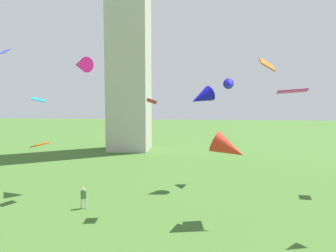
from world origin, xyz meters
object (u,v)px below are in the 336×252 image
Objects in this scene: kite_flying_10 at (40,145)px; person_1 at (84,197)px; kite_flying_2 at (152,101)px; kite_flying_9 at (201,97)px; kite_flying_0 at (292,91)px; kite_flying_3 at (229,148)px; kite_flying_4 at (81,65)px; kite_flying_6 at (267,64)px; kite_flying_8 at (38,100)px; kite_flying_11 at (230,84)px; kite_flying_5 at (5,52)px.

person_1 is at bearing 88.97° from kite_flying_10.
kite_flying_9 is (3.73, 7.26, 0.25)m from kite_flying_2.
person_1 is 0.89× the size of kite_flying_0.
kite_flying_3 is 1.15× the size of kite_flying_4.
kite_flying_2 is 6.79m from kite_flying_3.
kite_flying_3 is at bearing -44.83° from kite_flying_6.
kite_flying_8 is at bearing -129.99° from kite_flying_9.
person_1 is 1.40× the size of kite_flying_2.
kite_flying_8 is 9.26m from kite_flying_10.
kite_flying_2 is 0.39× the size of kite_flying_3.
kite_flying_2 is 10.88m from kite_flying_4.
kite_flying_11 is at bearing 142.25° from kite_flying_4.
kite_flying_6 is at bearing 108.90° from kite_flying_4.
kite_flying_3 is (-3.24, 3.54, -3.89)m from kite_flying_0.
kite_flying_11 is at bearing -71.05° from kite_flying_0.
kite_flying_5 reaches higher than kite_flying_11.
kite_flying_6 is at bearing -31.93° from kite_flying_3.
kite_flying_3 is at bearing -20.75° from kite_flying_9.
kite_flying_9 is at bearing 141.07° from kite_flying_2.
kite_flying_5 is at bearing -107.54° from kite_flying_8.
kite_flying_0 is 1.57× the size of kite_flying_2.
kite_flying_10 is at bearing -36.03° from person_1.
kite_flying_6 is (8.59, 0.74, 2.76)m from kite_flying_2.
kite_flying_2 is 9.05m from kite_flying_6.
kite_flying_10 is at bearing -112.62° from kite_flying_2.
kite_flying_11 is at bearing 135.14° from kite_flying_2.
kite_flying_9 is at bearing -133.73° from kite_flying_5.
kite_flying_10 is (-9.90, 1.90, -3.75)m from kite_flying_2.
kite_flying_9 reaches higher than kite_flying_10.
kite_flying_3 is 1.01× the size of kite_flying_9.
kite_flying_10 is (-18.49, 1.17, -6.51)m from kite_flying_6.
person_1 is 0.90× the size of kite_flying_6.
kite_flying_11 reaches higher than kite_flying_10.
kite_flying_6 is at bearing -155.77° from kite_flying_5.
kite_flying_4 is at bearing -52.86° from kite_flying_8.
kite_flying_9 is 1.77× the size of kite_flying_10.
kite_flying_6 is at bearing -83.77° from kite_flying_11.
kite_flying_3 is at bearing 99.82° from kite_flying_10.
kite_flying_4 reaches higher than person_1.
kite_flying_5 is 20.89m from kite_flying_6.
kite_flying_9 is (-1.94, 9.18, 3.45)m from kite_flying_3.
person_1 is at bearing -100.21° from kite_flying_2.
kite_flying_11 is (18.89, 9.02, -2.41)m from kite_flying_5.
kite_flying_5 reaches higher than kite_flying_0.
kite_flying_0 reaches higher than kite_flying_2.
kite_flying_0 is at bearing -60.74° from kite_flying_8.
kite_flying_6 is 19.64m from kite_flying_10.
kite_flying_0 is at bearing 92.87° from kite_flying_4.
kite_flying_2 is at bearing 102.73° from kite_flying_10.
kite_flying_6 is 1.04× the size of kite_flying_11.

